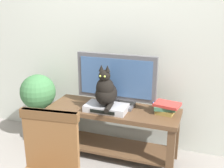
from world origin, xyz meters
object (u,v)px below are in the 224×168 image
Objects in this scene: tv_stand at (114,124)px; book_stack at (166,108)px; tv at (116,80)px; potted_plant at (39,101)px; cat at (106,91)px; media_box at (106,108)px.

book_stack reaches higher than tv_stand.
potted_plant is at bearing -177.81° from tv.
tv is 1.99× the size of cat.
potted_plant reaches higher than book_stack.
tv_stand is at bearing -90.02° from tv.
tv_stand is 3.19× the size of media_box.
cat is 0.91m from potted_plant.
tv_stand is 3.21× the size of cat.
potted_plant is (-0.86, 0.13, -0.26)m from cat.
tv is at bearing 71.73° from media_box.
book_stack is 1.42m from potted_plant.
media_box is (-0.05, -0.15, -0.25)m from tv.
media_box reaches higher than tv_stand.
media_box is at bearing -166.19° from book_stack.
potted_plant is (-0.91, -0.03, -0.33)m from tv.
tv is 0.56m from book_stack.
tv reaches higher than cat.
tv_stand is 0.46m from tv.
cat is (0.00, -0.01, 0.18)m from media_box.
cat reaches higher than tv_stand.
book_stack is at bearing 13.81° from media_box.
cat is at bearing -85.07° from media_box.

